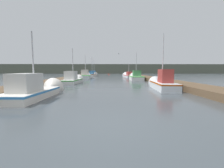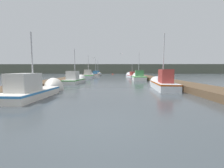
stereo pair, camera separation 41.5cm
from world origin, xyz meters
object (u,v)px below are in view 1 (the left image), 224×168
(fishing_boat_1, at_px, (162,83))
(fishing_boat_5, at_px, (128,75))
(fishing_boat_6, at_px, (92,74))
(mooring_piling_0, at_px, (87,74))
(mooring_piling_1, at_px, (81,75))
(fishing_boat_3, at_px, (136,77))
(fishing_boat_2, at_px, (74,79))
(fishing_boat_7, at_px, (94,74))
(seagull_lead, at_px, (91,58))
(fishing_boat_4, at_px, (86,76))
(channel_buoy, at_px, (109,74))
(seagull_1, at_px, (119,54))
(fishing_boat_0, at_px, (37,90))

(fishing_boat_1, distance_m, fishing_boat_5, 20.62)
(fishing_boat_6, xyz_separation_m, mooring_piling_0, (-1.12, -0.74, 0.23))
(mooring_piling_1, bearing_deg, fishing_boat_3, -28.39)
(fishing_boat_2, relative_size, fishing_boat_7, 0.91)
(fishing_boat_2, distance_m, fishing_boat_6, 18.54)
(fishing_boat_1, height_order, fishing_boat_3, fishing_boat_1)
(fishing_boat_3, bearing_deg, seagull_lead, 162.89)
(fishing_boat_3, bearing_deg, fishing_boat_4, 151.50)
(channel_buoy, bearing_deg, mooring_piling_1, -103.33)
(fishing_boat_4, height_order, fishing_boat_5, fishing_boat_4)
(fishing_boat_4, relative_size, fishing_boat_5, 0.91)
(fishing_boat_1, bearing_deg, channel_buoy, 101.45)
(fishing_boat_4, distance_m, fishing_boat_7, 13.59)
(fishing_boat_4, bearing_deg, seagull_1, -42.86)
(fishing_boat_0, height_order, fishing_boat_4, fishing_boat_4)
(seagull_1, bearing_deg, fishing_boat_7, -153.50)
(fishing_boat_1, relative_size, fishing_boat_5, 0.84)
(fishing_boat_5, relative_size, fishing_boat_6, 1.30)
(fishing_boat_2, height_order, channel_buoy, fishing_boat_2)
(mooring_piling_1, bearing_deg, seagull_1, -35.91)
(fishing_boat_3, xyz_separation_m, fishing_boat_5, (0.09, 9.94, -0.10))
(channel_buoy, bearing_deg, fishing_boat_6, -107.17)
(fishing_boat_7, bearing_deg, seagull_lead, -84.76)
(seagull_1, bearing_deg, fishing_boat_1, 24.67)
(fishing_boat_1, distance_m, fishing_boat_4, 18.04)
(fishing_boat_5, bearing_deg, channel_buoy, 99.67)
(fishing_boat_7, bearing_deg, fishing_boat_3, -64.58)
(fishing_boat_7, height_order, seagull_lead, fishing_boat_7)
(fishing_boat_1, xyz_separation_m, fishing_boat_6, (-8.53, 24.20, -0.03))
(fishing_boat_1, xyz_separation_m, fishing_boat_7, (-8.54, 29.34, -0.03))
(mooring_piling_1, bearing_deg, fishing_boat_1, -58.59)
(fishing_boat_5, bearing_deg, seagull_lead, -139.61)
(mooring_piling_1, xyz_separation_m, channel_buoy, (5.09, 21.49, -0.50))
(mooring_piling_1, bearing_deg, fishing_boat_7, 85.53)
(fishing_boat_3, xyz_separation_m, mooring_piling_0, (-9.39, 12.79, 0.21))
(fishing_boat_4, xyz_separation_m, mooring_piling_0, (-0.84, 7.72, 0.19))
(fishing_boat_2, distance_m, fishing_boat_7, 23.68)
(fishing_boat_0, relative_size, fishing_boat_2, 0.97)
(fishing_boat_2, distance_m, fishing_boat_4, 10.09)
(seagull_1, bearing_deg, channel_buoy, -166.98)
(fishing_boat_6, distance_m, fishing_boat_7, 5.13)
(fishing_boat_4, xyz_separation_m, seagull_lead, (1.32, -2.54, 3.12))
(mooring_piling_1, xyz_separation_m, seagull_1, (6.67, -4.83, 3.38))
(fishing_boat_7, bearing_deg, fishing_boat_5, -44.68)
(fishing_boat_7, bearing_deg, fishing_boat_1, -72.27)
(mooring_piling_1, bearing_deg, seagull_lead, -49.98)
(fishing_boat_4, height_order, fishing_boat_7, fishing_boat_4)
(fishing_boat_3, relative_size, fishing_boat_5, 0.77)
(fishing_boat_6, bearing_deg, fishing_boat_1, -71.09)
(fishing_boat_6, height_order, mooring_piling_0, fishing_boat_6)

